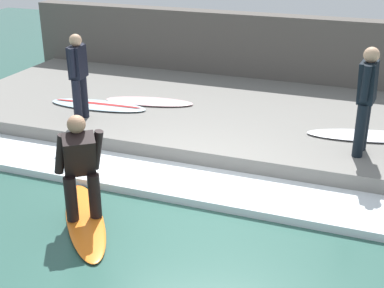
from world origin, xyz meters
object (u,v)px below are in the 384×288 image
(surfboard_riding, at_px, (85,220))
(surfer_riding, at_px, (80,163))
(surfer_waiting_far, at_px, (78,73))
(surfboard_waiting_far, at_px, (98,105))
(surfboard_waiting_near, at_px, (369,136))
(surfboard_spare, at_px, (149,101))
(surfer_waiting_near, at_px, (366,95))

(surfboard_riding, height_order, surfer_riding, surfer_riding)
(surfer_waiting_far, relative_size, surfboard_waiting_far, 0.77)
(surfboard_waiting_near, bearing_deg, surfboard_spare, 85.18)
(surfboard_waiting_far, bearing_deg, surfer_riding, -153.29)
(surfer_waiting_near, relative_size, surfboard_spare, 0.91)
(surfboard_waiting_near, height_order, surfer_waiting_far, surfer_waiting_far)
(surfer_riding, relative_size, surfboard_waiting_near, 0.68)
(surfboard_spare, bearing_deg, surfboard_waiting_far, 123.51)
(surfboard_riding, distance_m, surfboard_waiting_far, 3.77)
(surfboard_riding, height_order, surfboard_waiting_far, surfboard_waiting_far)
(surfboard_waiting_near, xyz_separation_m, surfboard_spare, (0.36, 4.26, 0.00))
(surfboard_waiting_far, xyz_separation_m, surfboard_spare, (0.56, -0.84, -0.00))
(surfboard_riding, xyz_separation_m, surfer_waiting_far, (2.61, 1.60, 1.21))
(surfboard_riding, relative_size, surfer_waiting_far, 1.25)
(surfboard_spare, bearing_deg, surfer_waiting_near, -104.52)
(surfer_riding, bearing_deg, surfboard_spare, 12.17)
(surfboard_waiting_far, height_order, surfboard_spare, surfboard_waiting_far)
(surfer_riding, distance_m, surfboard_waiting_near, 4.95)
(surfer_riding, distance_m, surfer_waiting_near, 4.38)
(surfboard_riding, height_order, surfer_waiting_far, surfer_waiting_far)
(surfboard_waiting_near, relative_size, surfboard_waiting_far, 1.06)
(surfer_riding, bearing_deg, surfboard_waiting_near, -43.86)
(surfer_riding, height_order, surfer_waiting_far, surfer_waiting_far)
(surfboard_riding, xyz_separation_m, surfboard_spare, (3.91, 0.84, 0.36))
(surfboard_riding, distance_m, surfboard_waiting_near, 4.94)
(surfer_waiting_near, bearing_deg, surfboard_waiting_near, -9.28)
(surfboard_riding, bearing_deg, surfboard_spare, 12.17)
(surfer_riding, relative_size, surfer_waiting_far, 0.93)
(surfboard_riding, bearing_deg, surfer_waiting_far, 31.46)
(surfboard_waiting_near, bearing_deg, surfer_waiting_far, 100.71)
(surfer_waiting_near, distance_m, surfboard_waiting_far, 5.10)
(surfer_waiting_near, distance_m, surfboard_waiting_near, 1.17)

